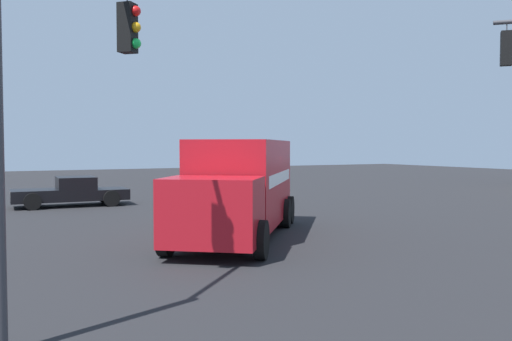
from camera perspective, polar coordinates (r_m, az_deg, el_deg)
ground_plane at (r=18.21m, az=-2.12°, el=-6.38°), size 100.00×100.00×0.00m
delivery_truck at (r=17.05m, az=-1.76°, el=-1.71°), size 7.92×6.91×3.02m
traffic_light_primary at (r=9.07m, az=-20.51°, el=9.68°), size 2.92×2.83×6.10m
pickup_black at (r=27.07m, az=-18.74°, el=-2.01°), size 2.43×5.28×1.38m
sedan_silver at (r=27.07m, az=-2.34°, el=-2.09°), size 2.11×4.34×1.31m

